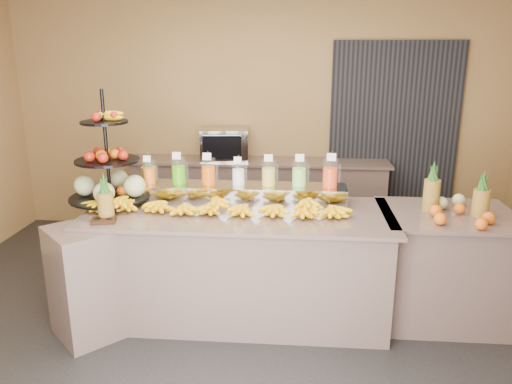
# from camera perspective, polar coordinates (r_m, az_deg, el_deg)

# --- Properties ---
(ground) EXTENTS (6.00, 6.00, 0.00)m
(ground) POSITION_cam_1_polar(r_m,az_deg,el_deg) (4.20, -2.33, -15.69)
(ground) COLOR black
(ground) RESTS_ON ground
(room_envelope) EXTENTS (6.04, 5.02, 2.82)m
(room_envelope) POSITION_cam_1_polar(r_m,az_deg,el_deg) (4.35, 1.17, 11.67)
(room_envelope) COLOR olive
(room_envelope) RESTS_ON ground
(buffet_counter) EXTENTS (2.75, 1.25, 0.93)m
(buffet_counter) POSITION_cam_1_polar(r_m,az_deg,el_deg) (4.22, -3.54, -8.37)
(buffet_counter) COLOR gray
(buffet_counter) RESTS_ON ground
(right_counter) EXTENTS (1.08, 0.88, 0.93)m
(right_counter) POSITION_cam_1_polar(r_m,az_deg,el_deg) (4.49, 20.60, -7.89)
(right_counter) COLOR gray
(right_counter) RESTS_ON ground
(back_ledge) EXTENTS (3.10, 0.55, 0.93)m
(back_ledge) POSITION_cam_1_polar(r_m,az_deg,el_deg) (6.07, 0.21, -0.59)
(back_ledge) COLOR gray
(back_ledge) RESTS_ON ground
(pitcher_tray) EXTENTS (1.85, 0.30, 0.15)m
(pitcher_tray) POSITION_cam_1_polar(r_m,az_deg,el_deg) (4.32, -1.99, -0.13)
(pitcher_tray) COLOR gray
(pitcher_tray) RESTS_ON buffet_counter
(juice_pitcher_orange_a) EXTENTS (0.11, 0.11, 0.26)m
(juice_pitcher_orange_a) POSITION_cam_1_polar(r_m,az_deg,el_deg) (4.44, -12.08, 2.14)
(juice_pitcher_orange_a) COLOR silver
(juice_pitcher_orange_a) RESTS_ON pitcher_tray
(juice_pitcher_green) EXTENTS (0.12, 0.13, 0.30)m
(juice_pitcher_green) POSITION_cam_1_polar(r_m,az_deg,el_deg) (4.37, -8.82, 2.25)
(juice_pitcher_green) COLOR silver
(juice_pitcher_green) RESTS_ON pitcher_tray
(juice_pitcher_orange_b) EXTENTS (0.12, 0.13, 0.30)m
(juice_pitcher_orange_b) POSITION_cam_1_polar(r_m,az_deg,el_deg) (4.31, -5.45, 2.19)
(juice_pitcher_orange_b) COLOR silver
(juice_pitcher_orange_b) RESTS_ON pitcher_tray
(juice_pitcher_milk) EXTENTS (0.11, 0.11, 0.27)m
(juice_pitcher_milk) POSITION_cam_1_polar(r_m,az_deg,el_deg) (4.28, -2.02, 1.99)
(juice_pitcher_milk) COLOR silver
(juice_pitcher_milk) RESTS_ON pitcher_tray
(juice_pitcher_lemon) EXTENTS (0.12, 0.13, 0.29)m
(juice_pitcher_lemon) POSITION_cam_1_polar(r_m,az_deg,el_deg) (4.25, 1.46, 2.04)
(juice_pitcher_lemon) COLOR silver
(juice_pitcher_lemon) RESTS_ON pitcher_tray
(juice_pitcher_lime) EXTENTS (0.12, 0.13, 0.30)m
(juice_pitcher_lime) POSITION_cam_1_polar(r_m,az_deg,el_deg) (4.25, 4.97, 2.00)
(juice_pitcher_lime) COLOR silver
(juice_pitcher_lime) RESTS_ON pitcher_tray
(juice_pitcher_orange_c) EXTENTS (0.13, 0.13, 0.31)m
(juice_pitcher_orange_c) POSITION_cam_1_polar(r_m,az_deg,el_deg) (4.26, 8.47, 1.97)
(juice_pitcher_orange_c) COLOR silver
(juice_pitcher_orange_c) RESTS_ON pitcher_tray
(banana_heap) EXTENTS (2.17, 0.20, 0.18)m
(banana_heap) POSITION_cam_1_polar(r_m,az_deg,el_deg) (4.05, -4.76, -1.41)
(banana_heap) COLOR yellow
(banana_heap) RESTS_ON buffet_counter
(fruit_stand) EXTENTS (0.81, 0.81, 0.97)m
(fruit_stand) POSITION_cam_1_polar(r_m,az_deg,el_deg) (4.39, -15.89, 1.80)
(fruit_stand) COLOR black
(fruit_stand) RESTS_ON buffet_counter
(condiment_caddy) EXTENTS (0.21, 0.17, 0.03)m
(condiment_caddy) POSITION_cam_1_polar(r_m,az_deg,el_deg) (4.00, -17.02, -3.13)
(condiment_caddy) COLOR black
(condiment_caddy) RESTS_ON buffet_counter
(pineapple_left_a) EXTENTS (0.12, 0.12, 0.37)m
(pineapple_left_a) POSITION_cam_1_polar(r_m,az_deg,el_deg) (4.04, -16.82, -1.11)
(pineapple_left_a) COLOR brown
(pineapple_left_a) RESTS_ON buffet_counter
(pineapple_left_b) EXTENTS (0.13, 0.13, 0.41)m
(pineapple_left_b) POSITION_cam_1_polar(r_m,az_deg,el_deg) (4.64, -12.14, 1.66)
(pineapple_left_b) COLOR brown
(pineapple_left_b) RESTS_ON buffet_counter
(right_fruit_pile) EXTENTS (0.49, 0.47, 0.26)m
(right_fruit_pile) POSITION_cam_1_polar(r_m,az_deg,el_deg) (4.21, 21.93, -1.65)
(right_fruit_pile) COLOR brown
(right_fruit_pile) RESTS_ON right_counter
(oven_warmer) EXTENTS (0.59, 0.44, 0.37)m
(oven_warmer) POSITION_cam_1_polar(r_m,az_deg,el_deg) (5.96, -3.61, 5.47)
(oven_warmer) COLOR gray
(oven_warmer) RESTS_ON back_ledge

